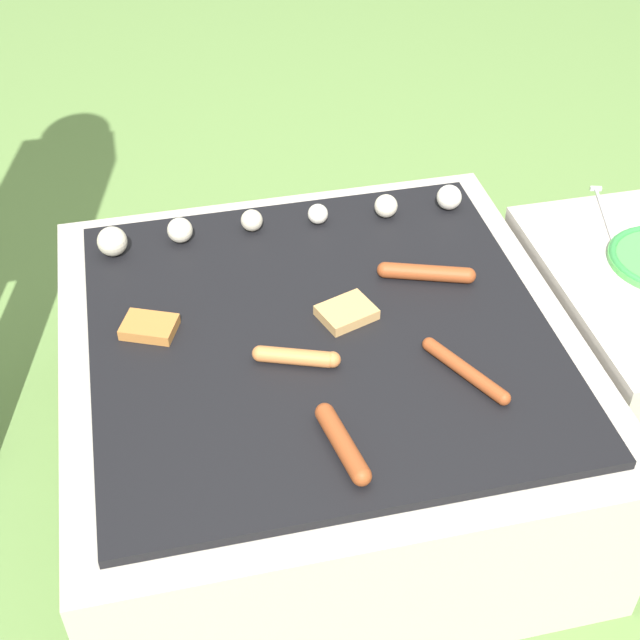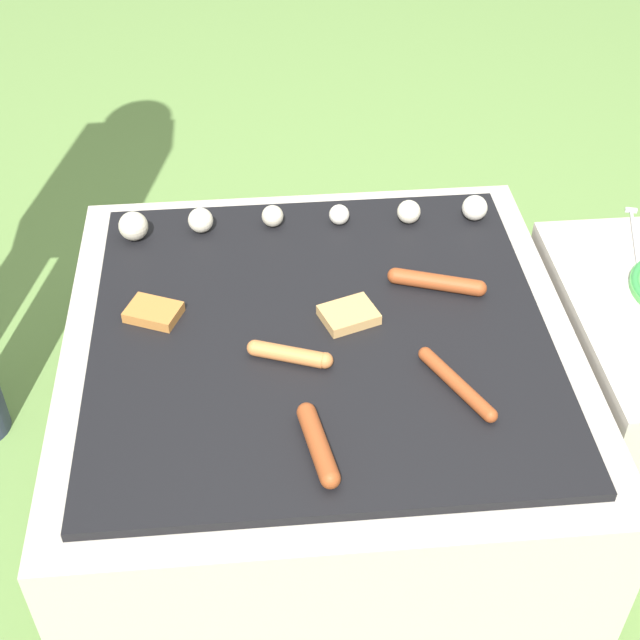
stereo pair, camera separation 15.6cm
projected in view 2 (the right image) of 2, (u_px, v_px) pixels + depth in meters
ground_plane at (320, 462)px, 1.82m from camera, size 14.00×14.00×0.00m
grill at (320, 401)px, 1.70m from camera, size 0.91×0.91×0.37m
sausage_front_center at (457, 384)px, 1.46m from camera, size 0.10×0.17×0.02m
sausage_front_right at (289, 354)px, 1.51m from camera, size 0.14×0.07×0.03m
sausage_back_right at (437, 282)px, 1.65m from camera, size 0.18×0.08×0.03m
sausage_mid_right at (318, 444)px, 1.35m from camera, size 0.06×0.17×0.03m
bread_slice_center at (154, 312)px, 1.60m from camera, size 0.11×0.10×0.02m
bread_slice_left at (349, 315)px, 1.59m from camera, size 0.11×0.10×0.02m
mushroom_row at (289, 217)px, 1.79m from camera, size 0.75×0.07×0.06m
fork_utensil at (635, 236)px, 1.78m from camera, size 0.07×0.21×0.01m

